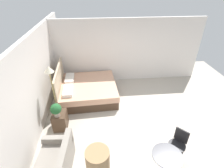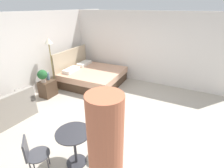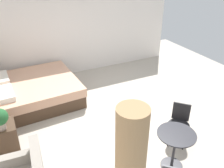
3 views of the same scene
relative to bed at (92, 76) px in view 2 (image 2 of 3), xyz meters
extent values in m
cube|color=#B2A899|center=(-1.62, -1.73, -0.32)|extent=(8.69, 9.17, 0.02)
cube|color=silver|center=(-1.62, 1.35, 1.02)|extent=(8.69, 0.12, 2.65)
cube|color=silver|center=(1.23, -1.73, 1.02)|extent=(0.12, 6.17, 2.65)
cube|color=#473323|center=(0.00, -0.08, -0.15)|extent=(2.04, 2.07, 0.32)
cube|color=tan|center=(0.00, -0.08, 0.13)|extent=(2.08, 2.11, 0.23)
cube|color=tan|center=(-0.04, 0.94, 0.33)|extent=(2.01, 0.15, 1.27)
cube|color=white|center=(-0.46, 0.61, 0.30)|extent=(0.72, 0.35, 0.12)
cube|color=white|center=(0.40, 0.65, 0.30)|extent=(0.72, 0.35, 0.12)
cube|color=gray|center=(-3.15, 0.68, -0.11)|extent=(1.54, 0.87, 0.40)
cube|color=gray|center=(-3.17, 0.37, 0.31)|extent=(1.49, 0.25, 0.43)
cube|color=gray|center=(-2.48, 0.63, 0.19)|extent=(0.20, 0.76, 0.18)
cube|color=#473323|center=(-1.55, 0.75, -0.04)|extent=(0.49, 0.40, 0.54)
cylinder|color=tan|center=(-1.65, 0.77, 0.30)|extent=(0.16, 0.16, 0.13)
sphere|color=#235B2D|center=(-1.65, 0.77, 0.49)|extent=(0.31, 0.31, 0.31)
cylinder|color=slate|center=(-1.43, 0.79, 0.35)|extent=(0.11, 0.11, 0.23)
cylinder|color=#99844C|center=(-1.07, 0.91, -0.30)|extent=(0.30, 0.30, 0.02)
cylinder|color=#99844C|center=(-1.07, 0.91, 0.54)|extent=(0.04, 0.04, 1.65)
cone|color=beige|center=(-1.07, 0.91, 1.45)|extent=(0.28, 0.28, 0.18)
cylinder|color=#2D2D33|center=(-3.32, -1.83, -0.30)|extent=(0.39, 0.39, 0.02)
cylinder|color=#2D2D33|center=(-3.32, -1.83, 0.05)|extent=(0.05, 0.05, 0.72)
cylinder|color=#2D2D33|center=(-3.32, -1.83, 0.42)|extent=(0.64, 0.64, 0.02)
cylinder|color=black|center=(-2.88, -2.08, -0.09)|extent=(0.02, 0.02, 0.43)
cylinder|color=black|center=(-3.09, -2.28, -0.09)|extent=(0.02, 0.02, 0.43)
cylinder|color=black|center=(-2.68, -2.29, -0.09)|extent=(0.02, 0.02, 0.43)
cylinder|color=black|center=(-2.89, -2.49, -0.09)|extent=(0.02, 0.02, 0.43)
cylinder|color=black|center=(-2.88, -2.29, 0.14)|extent=(0.59, 0.59, 0.02)
cube|color=black|center=(-2.76, -2.41, 0.33)|extent=(0.26, 0.25, 0.38)
cylinder|color=#3F3F44|center=(-3.78, -1.60, -0.10)|extent=(0.02, 0.02, 0.42)
cylinder|color=#3F3F44|center=(-3.59, -1.39, -0.10)|extent=(0.02, 0.02, 0.42)
cylinder|color=#3F3F44|center=(-3.80, -1.20, -0.10)|extent=(0.02, 0.02, 0.42)
cylinder|color=#3F3F44|center=(-3.79, -1.40, 0.12)|extent=(0.56, 0.56, 0.02)
cube|color=#3F3F44|center=(-3.91, -1.28, 0.32)|extent=(0.24, 0.26, 0.36)
camera|label=1|loc=(-5.49, -0.45, 3.61)|focal=27.52mm
camera|label=2|loc=(-5.19, -3.59, 2.50)|focal=27.88mm
camera|label=3|loc=(-5.55, 0.45, 2.98)|focal=37.63mm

